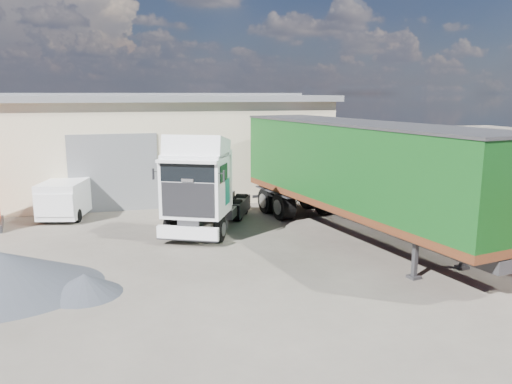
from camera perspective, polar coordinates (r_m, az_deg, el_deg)
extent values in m
plane|color=black|center=(14.75, -8.01, -10.38)|extent=(120.00, 120.00, 0.00)
cube|color=beige|center=(30.10, -23.57, 4.74)|extent=(30.00, 12.00, 5.00)
cube|color=#5A5C60|center=(29.96, -23.96, 9.77)|extent=(30.60, 12.60, 0.30)
cube|color=#5A5C60|center=(23.89, -15.95, 2.10)|extent=(4.00, 0.08, 3.60)
cube|color=#5A5C60|center=(29.96, -24.00, 10.16)|extent=(30.60, 0.40, 0.15)
cube|color=maroon|center=(23.96, 18.27, 0.66)|extent=(0.35, 26.00, 2.50)
cylinder|color=black|center=(18.81, -7.01, -4.08)|extent=(2.37, 1.79, 0.94)
cylinder|color=black|center=(21.69, -4.57, -1.97)|extent=(2.41, 1.81, 0.94)
cylinder|color=black|center=(22.86, -3.77, -1.28)|extent=(2.41, 1.81, 0.94)
cube|color=#2D2D30|center=(20.70, -5.28, -1.69)|extent=(3.24, 5.62, 0.27)
cube|color=silver|center=(18.03, -7.81, -4.72)|extent=(2.13, 1.17, 0.49)
cube|color=silver|center=(18.75, -6.84, 0.72)|extent=(2.88, 2.79, 2.17)
cube|color=black|center=(17.87, -7.78, -0.91)|extent=(1.78, 0.89, 1.24)
cube|color=black|center=(17.71, -7.85, 2.19)|extent=(1.82, 0.90, 0.66)
cube|color=silver|center=(18.72, -6.78, 5.02)|extent=(2.72, 2.50, 1.09)
cube|color=#0C5A4A|center=(19.48, -9.65, 0.31)|extent=(0.30, 0.60, 0.97)
cube|color=#0C5A4A|center=(18.84, -3.27, 0.08)|extent=(0.30, 0.60, 0.97)
cylinder|color=#2D2D30|center=(21.75, -4.47, -0.55)|extent=(1.30, 1.30, 0.11)
cube|color=#2D2D30|center=(15.56, 17.71, -7.31)|extent=(0.38, 0.38, 1.20)
cube|color=#2D2D30|center=(16.92, 22.62, -6.16)|extent=(0.38, 0.38, 1.20)
cylinder|color=black|center=(22.81, 4.76, -1.04)|extent=(2.95, 1.64, 1.16)
cube|color=#2D2D30|center=(19.12, 11.46, -2.38)|extent=(3.21, 13.07, 0.38)
cube|color=#522712|center=(19.04, 11.50, -1.32)|extent=(5.04, 13.40, 0.26)
cube|color=black|center=(18.77, 11.69, 3.31)|extent=(5.04, 13.40, 2.84)
cube|color=#2D2D30|center=(18.63, 11.86, 7.71)|extent=(5.11, 13.47, 0.09)
cylinder|color=black|center=(22.82, -21.49, -2.54)|extent=(1.76, 0.96, 0.58)
cylinder|color=black|center=(25.39, -19.36, -1.06)|extent=(1.76, 0.96, 0.58)
cube|color=silver|center=(23.97, -20.47, -0.30)|extent=(2.57, 4.29, 1.48)
cube|color=silver|center=(22.45, -21.82, -1.25)|extent=(1.76, 1.15, 0.96)
cube|color=black|center=(22.52, -21.76, 0.04)|extent=(1.50, 0.43, 0.52)
cone|color=#21252C|center=(15.60, -27.10, -8.11)|extent=(6.31, 6.31, 1.14)
cone|color=#21252C|center=(14.64, -19.01, -9.89)|extent=(2.36, 2.36, 0.57)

